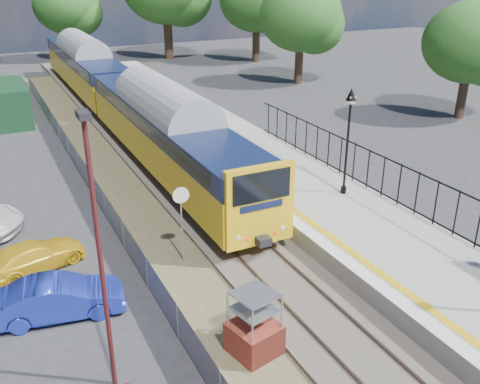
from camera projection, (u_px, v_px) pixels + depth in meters
ground at (317, 318)px, 16.56m from camera, size 120.00×120.00×0.00m
track_bed at (190, 203)px, 24.29m from camera, size 5.90×80.00×0.29m
platform at (297, 190)px, 24.67m from camera, size 5.00×70.00×0.90m
platform_edge at (258, 189)px, 23.65m from camera, size 0.90×70.00×0.01m
victorian_lamp_north at (349, 117)px, 21.94m from camera, size 0.44×0.44×4.60m
palisade_fence at (431, 200)px, 20.33m from camera, size 0.12×26.00×2.00m
wire_fence at (95, 189)px, 24.49m from camera, size 0.06×52.00×1.20m
tree_line at (78, 4)px, 49.08m from camera, size 56.80×43.80×11.88m
train at (115, 89)px, 35.58m from camera, size 2.82×40.83×3.51m
brick_plinth at (254, 325)px, 14.72m from camera, size 1.50×1.50×2.01m
speed_sign at (181, 211)px, 18.90m from camera, size 0.60×0.12×2.98m
carpark_lamp at (99, 245)px, 12.36m from camera, size 0.25×0.50×7.31m
car_blue at (59, 298)px, 16.45m from camera, size 4.06×1.94×1.28m
car_yellow at (33, 256)px, 18.98m from camera, size 4.00×2.67×1.08m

